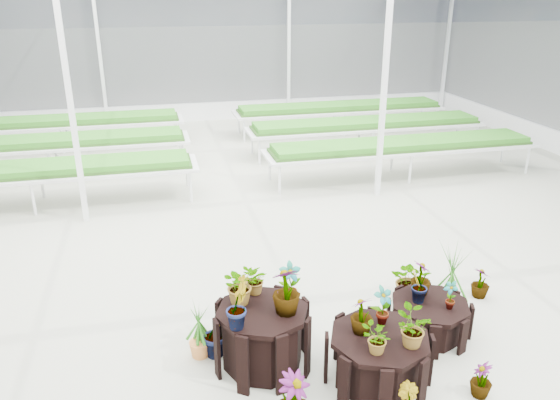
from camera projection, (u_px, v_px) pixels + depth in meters
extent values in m
plane|color=gray|center=(288.00, 312.00, 7.55)|extent=(24.00, 24.00, 0.00)
cylinder|color=black|center=(263.00, 337.00, 6.38)|extent=(1.30, 1.30, 0.76)
cylinder|color=black|center=(378.00, 359.00, 6.12)|extent=(1.43, 1.43, 0.61)
cylinder|color=black|center=(429.00, 319.00, 7.00)|extent=(1.36, 1.36, 0.46)
imported|color=#2A6E1B|center=(240.00, 285.00, 6.29)|extent=(0.55, 0.52, 0.48)
imported|color=#2A6E1B|center=(287.00, 290.00, 6.08)|extent=(0.34, 0.34, 0.57)
imported|color=#2A6E1B|center=(255.00, 281.00, 6.50)|extent=(0.35, 0.38, 0.36)
imported|color=#2A6E1B|center=(237.00, 306.00, 5.83)|extent=(0.33, 0.35, 0.51)
imported|color=#2A6E1B|center=(362.00, 315.00, 6.00)|extent=(0.33, 0.33, 0.45)
imported|color=#2A6E1B|center=(411.00, 329.00, 5.78)|extent=(0.49, 0.50, 0.42)
imported|color=#2A6E1B|center=(383.00, 306.00, 6.14)|extent=(0.29, 0.23, 0.47)
imported|color=#2A6E1B|center=(377.00, 340.00, 5.67)|extent=(0.37, 0.35, 0.34)
imported|color=#2A6E1B|center=(419.00, 287.00, 6.84)|extent=(0.32, 0.32, 0.46)
imported|color=#2A6E1B|center=(450.00, 295.00, 6.73)|extent=(0.18, 0.23, 0.37)
imported|color=#2A6E1B|center=(421.00, 278.00, 7.03)|extent=(0.28, 0.28, 0.47)
imported|color=#2A6E1B|center=(217.00, 332.00, 6.57)|extent=(0.46, 0.44, 0.65)
imported|color=#2A6E1B|center=(482.00, 380.00, 5.94)|extent=(0.31, 0.31, 0.42)
imported|color=#2A6E1B|center=(481.00, 282.00, 7.85)|extent=(0.33, 0.33, 0.46)
imported|color=#2A6E1B|center=(410.00, 280.00, 7.76)|extent=(0.71, 0.68, 0.62)
imported|color=#2A6E1B|center=(290.00, 282.00, 7.72)|extent=(0.32, 0.22, 0.60)
imported|color=#2A6E1B|center=(241.00, 299.00, 7.29)|extent=(0.28, 0.34, 0.61)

